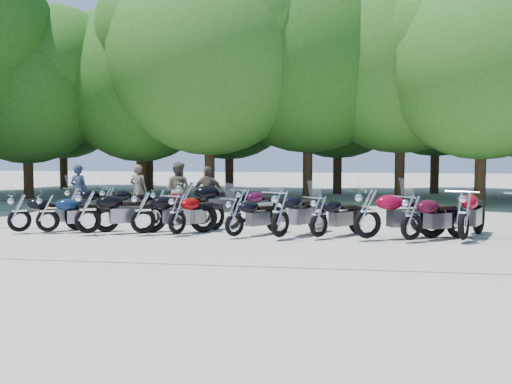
# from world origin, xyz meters

# --- Properties ---
(ground) EXTENTS (90.00, 90.00, 0.00)m
(ground) POSITION_xyz_m (0.00, 0.00, 0.00)
(ground) COLOR #9B958C
(ground) RESTS_ON ground
(tree_1) EXTENTS (6.97, 6.97, 8.55)m
(tree_1) POSITION_xyz_m (-12.04, 11.24, 5.06)
(tree_1) COLOR #3A2614
(tree_1) RESTS_ON ground
(tree_2) EXTENTS (7.31, 7.31, 8.97)m
(tree_2) POSITION_xyz_m (-7.25, 12.84, 5.31)
(tree_2) COLOR #3A2614
(tree_2) RESTS_ON ground
(tree_3) EXTENTS (8.70, 8.70, 10.67)m
(tree_3) POSITION_xyz_m (-3.57, 11.24, 6.32)
(tree_3) COLOR #3A2614
(tree_3) RESTS_ON ground
(tree_4) EXTENTS (9.13, 9.13, 11.20)m
(tree_4) POSITION_xyz_m (0.54, 13.09, 6.64)
(tree_4) COLOR #3A2614
(tree_4) RESTS_ON ground
(tree_5) EXTENTS (9.04, 9.04, 11.10)m
(tree_5) POSITION_xyz_m (4.61, 13.20, 6.57)
(tree_5) COLOR #3A2614
(tree_5) RESTS_ON ground
(tree_6) EXTENTS (8.00, 8.00, 9.82)m
(tree_6) POSITION_xyz_m (7.55, 10.82, 5.81)
(tree_6) COLOR #3A2614
(tree_6) RESTS_ON ground
(tree_9) EXTENTS (7.59, 7.59, 9.32)m
(tree_9) POSITION_xyz_m (-13.53, 17.59, 5.52)
(tree_9) COLOR #3A2614
(tree_9) RESTS_ON ground
(tree_10) EXTENTS (7.78, 7.78, 9.55)m
(tree_10) POSITION_xyz_m (-8.29, 16.97, 5.66)
(tree_10) COLOR #3A2614
(tree_10) RESTS_ON ground
(tree_11) EXTENTS (7.56, 7.56, 9.28)m
(tree_11) POSITION_xyz_m (-3.76, 16.43, 5.49)
(tree_11) COLOR #3A2614
(tree_11) RESTS_ON ground
(tree_12) EXTENTS (7.88, 7.88, 9.67)m
(tree_12) POSITION_xyz_m (1.80, 16.47, 5.72)
(tree_12) COLOR #3A2614
(tree_12) RESTS_ON ground
(tree_13) EXTENTS (8.31, 8.31, 10.20)m
(tree_13) POSITION_xyz_m (6.69, 17.47, 6.04)
(tree_13) COLOR #3A2614
(tree_13) RESTS_ON ground
(motorcycle_0) EXTENTS (2.03, 1.83, 1.19)m
(motorcycle_0) POSITION_xyz_m (-6.12, 0.42, 0.59)
(motorcycle_0) COLOR black
(motorcycle_0) RESTS_ON ground
(motorcycle_1) EXTENTS (2.16, 1.41, 1.17)m
(motorcycle_1) POSITION_xyz_m (-5.39, 0.54, 0.59)
(motorcycle_1) COLOR #0D1E3C
(motorcycle_1) RESTS_ON ground
(motorcycle_2) EXTENTS (2.36, 1.80, 1.32)m
(motorcycle_2) POSITION_xyz_m (-4.20, 0.39, 0.66)
(motorcycle_2) COLOR black
(motorcycle_2) RESTS_ON ground
(motorcycle_3) EXTENTS (2.30, 1.78, 1.28)m
(motorcycle_3) POSITION_xyz_m (-2.80, 0.61, 0.64)
(motorcycle_3) COLOR black
(motorcycle_3) RESTS_ON ground
(motorcycle_4) EXTENTS (1.54, 2.23, 1.22)m
(motorcycle_4) POSITION_xyz_m (-1.91, 0.65, 0.61)
(motorcycle_4) COLOR #7E0406
(motorcycle_4) RESTS_ON ground
(motorcycle_5) EXTENTS (1.76, 2.02, 1.17)m
(motorcycle_5) POSITION_xyz_m (-0.38, 0.50, 0.58)
(motorcycle_5) COLOR black
(motorcycle_5) RESTS_ON ground
(motorcycle_6) EXTENTS (1.79, 2.50, 1.37)m
(motorcycle_6) POSITION_xyz_m (0.76, 0.43, 0.69)
(motorcycle_6) COLOR black
(motorcycle_6) RESTS_ON ground
(motorcycle_7) EXTENTS (1.86, 2.10, 1.22)m
(motorcycle_7) POSITION_xyz_m (1.70, 0.66, 0.61)
(motorcycle_7) COLOR black
(motorcycle_7) RESTS_ON ground
(motorcycle_8) EXTENTS (2.61, 1.82, 1.43)m
(motorcycle_8) POSITION_xyz_m (2.87, 0.56, 0.72)
(motorcycle_8) COLOR maroon
(motorcycle_8) RESTS_ON ground
(motorcycle_9) EXTENTS (2.19, 2.00, 1.29)m
(motorcycle_9) POSITION_xyz_m (3.90, 0.47, 0.64)
(motorcycle_9) COLOR #3B0816
(motorcycle_9) RESTS_ON ground
(motorcycle_10) EXTENTS (1.67, 2.65, 1.44)m
(motorcycle_10) POSITION_xyz_m (5.12, 0.65, 0.72)
(motorcycle_10) COLOR maroon
(motorcycle_10) RESTS_ON ground
(motorcycle_12) EXTENTS (1.95, 1.99, 1.21)m
(motorcycle_12) POSITION_xyz_m (-5.97, 3.25, 0.60)
(motorcycle_12) COLOR black
(motorcycle_12) RESTS_ON ground
(motorcycle_13) EXTENTS (1.78, 2.12, 1.21)m
(motorcycle_13) POSITION_xyz_m (-4.90, 3.37, 0.60)
(motorcycle_13) COLOR black
(motorcycle_13) RESTS_ON ground
(motorcycle_14) EXTENTS (2.10, 1.45, 1.15)m
(motorcycle_14) POSITION_xyz_m (-3.23, 3.26, 0.57)
(motorcycle_14) COLOR #3E080F
(motorcycle_14) RESTS_ON ground
(motorcycle_15) EXTENTS (2.62, 1.95, 1.45)m
(motorcycle_15) POSITION_xyz_m (-2.32, 3.08, 0.73)
(motorcycle_15) COLOR black
(motorcycle_15) RESTS_ON ground
(motorcycle_16) EXTENTS (1.74, 2.14, 1.21)m
(motorcycle_16) POSITION_xyz_m (-0.66, 3.23, 0.60)
(motorcycle_16) COLOR #3C0824
(motorcycle_16) RESTS_ON ground
(rider_0) EXTENTS (0.70, 0.52, 1.74)m
(rider_0) POSITION_xyz_m (-6.29, 4.28, 0.87)
(rider_0) COLOR #1D273D
(rider_0) RESTS_ON ground
(rider_1) EXTENTS (1.02, 0.87, 1.82)m
(rider_1) POSITION_xyz_m (-3.06, 4.63, 0.91)
(rider_1) COLOR brown
(rider_1) RESTS_ON ground
(rider_2) EXTENTS (1.03, 0.52, 1.69)m
(rider_2) POSITION_xyz_m (-2.04, 4.55, 0.85)
(rider_2) COLOR brown
(rider_2) RESTS_ON ground
(rider_3) EXTENTS (0.69, 0.52, 1.72)m
(rider_3) POSITION_xyz_m (-4.66, 5.37, 0.86)
(rider_3) COLOR brown
(rider_3) RESTS_ON ground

